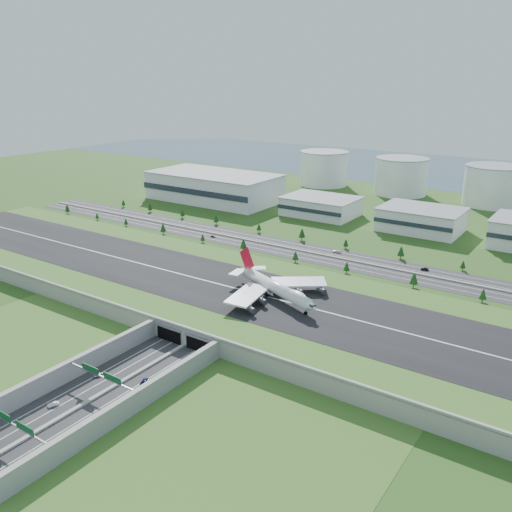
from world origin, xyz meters
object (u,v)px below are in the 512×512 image
Objects in this scene: car_0 at (98,375)px; car_1 at (53,404)px; car_4 at (213,236)px; car_5 at (425,269)px; car_7 at (337,251)px; car_2 at (145,381)px; fuel_tank_a at (324,169)px; boeing_747 at (275,287)px.

car_1 is at bearing -67.79° from car_0.
car_4 is 0.88× the size of car_5.
car_0 is at bearing -12.22° from car_7.
car_2 is 1.18× the size of car_5.
car_0 is 0.73× the size of car_2.
car_2 is 0.98× the size of car_7.
car_1 is at bearing -158.15° from car_4.
car_4 is at bearing -100.94° from car_5.
boeing_747 is at bearing -66.51° from fuel_tank_a.
car_0 reaches higher than car_1.
car_4 is (-85.15, 197.77, 0.03)m from car_1.
car_7 is (116.59, -204.48, -16.58)m from fuel_tank_a.
car_5 is (64.19, 214.51, 0.10)m from car_1.
car_5 is at bearing 98.32° from car_1.
fuel_tank_a is 336.41m from boeing_747.
car_0 is 203.61m from car_5.
car_2 is at bearing 35.25° from car_0.
fuel_tank_a is 9.19× the size of car_2.
car_2 reaches higher than car_1.
car_4 is at bearing 163.66° from boeing_747.
car_0 is 0.98× the size of car_4.
car_7 is at bearing -108.70° from car_5.
car_7 is at bearing 121.81° from boeing_747.
boeing_747 is at bearing -130.04° from car_4.
boeing_747 is at bearing 89.69° from car_0.
car_1 is 0.74× the size of car_2.
car_4 is at bearing -88.59° from car_7.
fuel_tank_a is at bearing 135.75° from boeing_747.
car_1 is 215.97m from car_7.
car_4 is 0.73× the size of car_7.
car_4 is at bearing 138.27° from car_1.
car_5 is at bearing 86.16° from car_0.
car_2 is 196.82m from car_4.
car_5 reaches higher than car_2.
fuel_tank_a is 271.26m from car_5.
car_0 is 193.87m from car_7.
car_5 is 59.27m from car_7.
car_0 is (-25.12, -89.69, -12.79)m from boeing_747.
fuel_tank_a is 413.18m from car_0.
boeing_747 reaches higher than car_0.
car_4 is (-101.25, 168.78, -0.06)m from car_2.
fuel_tank_a is 10.81× the size of car_5.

